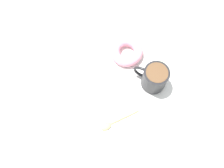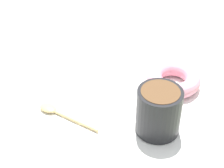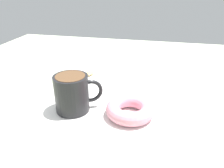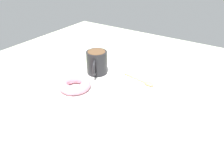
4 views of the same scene
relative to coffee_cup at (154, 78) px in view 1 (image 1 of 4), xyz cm
name	(u,v)px [view 1 (image 1 of 4)]	position (x,y,z in cm)	size (l,w,h in cm)	color
ground_plane	(121,85)	(8.39, -5.55, -5.76)	(120.00, 120.00, 2.00)	beige
napkin	(112,86)	(11.27, -6.68, -4.61)	(34.28, 34.28, 0.30)	white
coffee_cup	(154,78)	(0.00, 0.00, 0.00)	(7.82, 10.56, 8.66)	black
donut	(127,52)	(0.40, -13.24, -2.90)	(10.90, 10.90, 3.13)	pink
spoon	(111,124)	(18.74, 3.12, -4.06)	(13.19, 3.81, 0.90)	#D8B772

